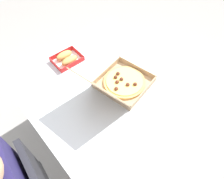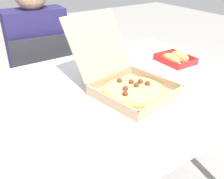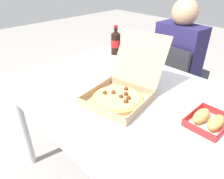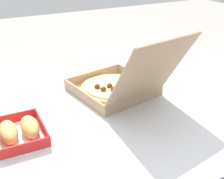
% 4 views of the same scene
% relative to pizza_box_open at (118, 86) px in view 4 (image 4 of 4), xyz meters
% --- Properties ---
extents(dining_table, '(1.30, 0.95, 0.73)m').
position_rel_pizza_box_open_xyz_m(dining_table, '(-0.04, 0.06, -0.12)').
color(dining_table, silver).
rests_on(dining_table, ground_plane).
extents(pizza_box_open, '(0.37, 0.49, 0.30)m').
position_rel_pizza_box_open_xyz_m(pizza_box_open, '(0.00, 0.00, 0.00)').
color(pizza_box_open, tan).
rests_on(pizza_box_open, dining_table).
extents(bread_side_box, '(0.15, 0.19, 0.06)m').
position_rel_pizza_box_open_xyz_m(bread_side_box, '(0.41, 0.12, -0.02)').
color(bread_side_box, white).
rests_on(bread_side_box, dining_table).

